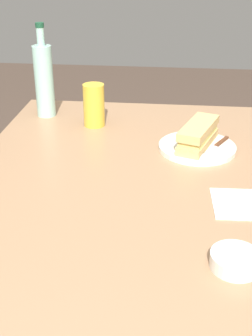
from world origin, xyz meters
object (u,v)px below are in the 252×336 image
Objects in this scene: dining_table at (126,208)px; baguette_sandwich_near at (198,135)px; plate_near at (197,147)px; olive_bowl at (235,261)px; water_bottle at (44,79)px; beer_glass at (94,105)px; knife_near at (216,146)px.

dining_table is 0.31m from baguette_sandwich_near.
plate_near is 2.34× the size of olive_bowl.
water_bottle is 0.99m from olive_bowl.
plate_near is at bearing 64.05° from beer_glass.
dining_table is at bearing 22.56° from beer_glass.
beer_glass is 0.81m from olive_bowl.
water_bottle is (-0.25, -0.58, 0.11)m from knife_near.
dining_table is at bearing -46.92° from baguette_sandwich_near.
dining_table is 0.29m from plate_near.
water_bottle reaches higher than knife_near.
beer_glass is 1.44× the size of olive_bowl.
plate_near is at bearing -97.63° from knife_near.
baguette_sandwich_near is at bearing 133.08° from dining_table.
knife_near is (0.01, 0.05, -0.03)m from baguette_sandwich_near.
beer_glass is at bearing -115.95° from baguette_sandwich_near.
knife_near is at bearing 125.05° from dining_table.
water_bottle reaches higher than beer_glass.
water_bottle reaches higher than plate_near.
beer_glass is at bearing -113.64° from knife_near.
baguette_sandwich_near is (0.00, 0.00, 0.04)m from plate_near.
water_bottle is at bearing -142.20° from dining_table.
knife_near is at bearing 66.36° from beer_glass.
plate_near is 0.55m from olive_bowl.
dining_table is 0.42m from beer_glass.
plate_near is 0.59m from water_bottle.
knife_near is at bearing 82.37° from baguette_sandwich_near.
knife_near is (0.01, 0.05, 0.01)m from plate_near.
knife_near is 0.51× the size of water_bottle.
plate_near is 1.63× the size of beer_glass.
baguette_sandwich_near is at bearing 64.05° from beer_glass.
water_bottle is (-0.43, -0.33, 0.24)m from dining_table.
beer_glass is at bearing -115.95° from plate_near.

